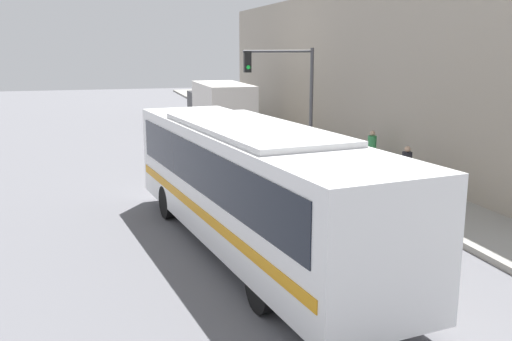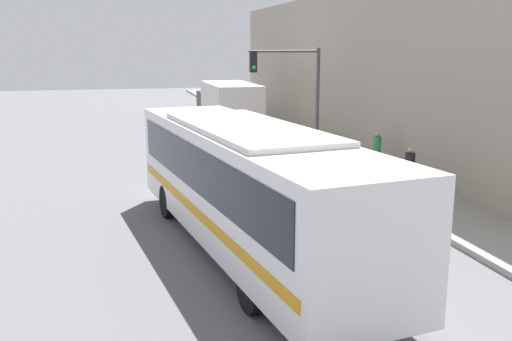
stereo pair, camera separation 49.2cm
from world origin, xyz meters
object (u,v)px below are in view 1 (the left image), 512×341
(pedestrian_mid_block, at_px, (406,169))
(delivery_truck, at_px, (219,107))
(traffic_light_pole, at_px, (287,81))
(parking_meter, at_px, (361,158))
(fire_hydrant, at_px, (417,196))
(city_bus, at_px, (250,179))
(pedestrian_near_corner, at_px, (372,150))

(pedestrian_mid_block, bearing_deg, delivery_truck, 101.79)
(traffic_light_pole, xyz_separation_m, parking_meter, (1.03, -5.51, -2.50))
(fire_hydrant, bearing_deg, city_bus, -162.19)
(parking_meter, height_order, pedestrian_mid_block, pedestrian_mid_block)
(city_bus, bearing_deg, fire_hydrant, 9.72)
(city_bus, relative_size, fire_hydrant, 16.81)
(city_bus, xyz_separation_m, pedestrian_near_corner, (6.95, 7.10, -0.86))
(pedestrian_mid_block, bearing_deg, fire_hydrant, -110.50)
(delivery_truck, relative_size, traffic_light_pole, 1.73)
(city_bus, xyz_separation_m, fire_hydrant, (5.81, 1.87, -1.32))
(city_bus, distance_m, fire_hydrant, 6.25)
(pedestrian_near_corner, bearing_deg, traffic_light_pole, 117.54)
(pedestrian_near_corner, relative_size, pedestrian_mid_block, 1.02)
(traffic_light_pole, height_order, pedestrian_mid_block, traffic_light_pole)
(city_bus, relative_size, parking_meter, 9.79)
(fire_hydrant, bearing_deg, pedestrian_mid_block, 69.50)
(city_bus, relative_size, delivery_truck, 1.42)
(traffic_light_pole, distance_m, pedestrian_mid_block, 8.16)
(city_bus, xyz_separation_m, pedestrian_mid_block, (6.50, 3.70, -0.88))
(delivery_truck, xyz_separation_m, traffic_light_pole, (1.45, -7.61, 1.84))
(fire_hydrant, distance_m, pedestrian_mid_block, 2.00)
(delivery_truck, bearing_deg, traffic_light_pole, -79.21)
(city_bus, xyz_separation_m, traffic_light_pole, (4.78, 11.26, 1.64))
(fire_hydrant, bearing_deg, traffic_light_pole, 96.28)
(delivery_truck, bearing_deg, pedestrian_near_corner, -72.91)
(city_bus, distance_m, traffic_light_pole, 12.34)
(city_bus, height_order, delivery_truck, city_bus)
(fire_hydrant, bearing_deg, pedestrian_near_corner, 77.78)
(pedestrian_mid_block, bearing_deg, traffic_light_pole, 102.78)
(traffic_light_pole, bearing_deg, city_bus, -112.99)
(parking_meter, bearing_deg, pedestrian_mid_block, -71.65)
(traffic_light_pole, relative_size, pedestrian_near_corner, 3.00)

